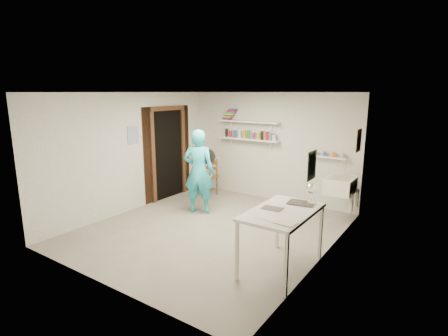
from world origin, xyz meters
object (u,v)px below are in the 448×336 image
Objects in this scene: wooden_chair at (207,177)px; work_table at (281,240)px; wall_clock at (208,156)px; desk_lamp at (312,189)px; man at (199,171)px; belfast_sink at (340,185)px.

work_table is at bearing -44.56° from wooden_chair.
wall_clock is 2.68m from desk_lamp.
man is 1.23m from wooden_chair.
man is 2.72m from work_table.
desk_lamp is (0.10, -1.80, 0.37)m from belfast_sink.
man is at bearing -67.99° from wooden_chair.
desk_lamp is (2.52, -0.91, -0.06)m from wall_clock.
wooden_chair is 3.66m from desk_lamp.
belfast_sink is 2.33m from work_table.
work_table is at bearing -112.42° from desk_lamp.
belfast_sink is 0.66× the size of wooden_chair.
wall_clock is 2.80m from work_table.
wall_clock reaches higher than work_table.
belfast_sink is 2.73m from man.
desk_lamp is at bearing -41.80° from wall_clock.
man is 2.70m from desk_lamp.
work_table is 8.00× the size of desk_lamp.
belfast_sink is at bearing 87.28° from work_table.
wall_clock is 0.33× the size of wooden_chair.
desk_lamp reaches higher than wooden_chair.
desk_lamp is at bearing -36.05° from wooden_chair.
wall_clock is at bearing -159.77° from belfast_sink.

